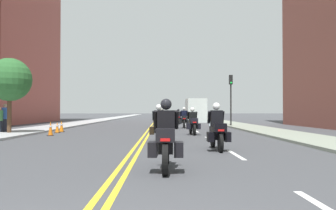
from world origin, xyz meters
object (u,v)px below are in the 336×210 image
motorcycle_6 (162,119)px  traffic_light_near (231,91)px  parked_truck (195,112)px  traffic_cone_2 (62,126)px  motorcycle_4 (161,121)px  street_tree_0 (10,80)px  motorcycle_3 (193,123)px  motorcycle_7 (178,118)px  motorcycle_1 (217,131)px  motorcycle_2 (159,126)px  traffic_cone_1 (57,127)px  motorcycle_0 (166,141)px  traffic_cone_0 (51,128)px  motorcycle_5 (184,119)px  pedestrian_1 (5,118)px

motorcycle_6 → traffic_light_near: 6.60m
traffic_light_near → parked_truck: 13.27m
traffic_cone_2 → motorcycle_4: bearing=9.8°
parked_truck → traffic_cone_2: bearing=-117.8°
street_tree_0 → traffic_light_near: bearing=32.4°
motorcycle_3 → parked_truck: bearing=81.7°
motorcycle_6 → motorcycle_7: motorcycle_6 is taller
street_tree_0 → parked_truck: (12.76, 22.27, -1.85)m
motorcycle_1 → street_tree_0: bearing=143.1°
motorcycle_2 → traffic_light_near: bearing=67.8°
motorcycle_1 → motorcycle_4: size_ratio=1.04×
motorcycle_7 → traffic_cone_1: (-8.12, -13.92, -0.30)m
traffic_cone_2 → traffic_light_near: bearing=29.3°
motorcycle_0 → street_tree_0: street_tree_0 is taller
traffic_cone_1 → traffic_light_near: traffic_light_near is taller
traffic_cone_0 → street_tree_0: 3.88m
traffic_cone_2 → traffic_cone_0: bearing=-83.7°
traffic_cone_0 → traffic_cone_2: bearing=96.3°
traffic_cone_0 → street_tree_0: street_tree_0 is taller
motorcycle_3 → motorcycle_7: 15.57m
motorcycle_2 → traffic_cone_0: bearing=149.2°
motorcycle_4 → motorcycle_7: (1.75, 11.93, -0.02)m
motorcycle_2 → motorcycle_3: (1.89, 4.42, -0.03)m
motorcycle_0 → motorcycle_6: (-0.11, 22.87, -0.02)m
traffic_cone_1 → traffic_cone_2: bearing=89.9°
motorcycle_1 → street_tree_0: size_ratio=0.50×
motorcycle_7 → traffic_cone_2: (-8.12, -13.04, -0.28)m
motorcycle_1 → parked_truck: bearing=85.3°
motorcycle_0 → motorcycle_6: 22.87m
motorcycle_1 → traffic_cone_2: motorcycle_1 is taller
motorcycle_0 → motorcycle_5: (1.64, 19.16, 0.02)m
motorcycle_4 → traffic_cone_0: (-6.01, -4.33, -0.26)m
street_tree_0 → motorcycle_3: bearing=-0.9°
motorcycle_6 → traffic_cone_1: bearing=-125.3°
motorcycle_5 → traffic_light_near: size_ratio=0.50×
traffic_cone_1 → street_tree_0: 3.88m
motorcycle_4 → traffic_cone_1: bearing=-160.1°
motorcycle_1 → motorcycle_3: (-0.15, 7.64, -0.02)m
traffic_cone_0 → traffic_cone_1: 2.37m
traffic_cone_0 → parked_truck: parked_truck is taller
motorcycle_2 → motorcycle_6: motorcycle_2 is taller
motorcycle_1 → street_tree_0: 13.40m
motorcycle_0 → motorcycle_3: motorcycle_0 is taller
motorcycle_6 → pedestrian_1: pedestrian_1 is taller
motorcycle_5 → traffic_cone_0: size_ratio=2.73×
traffic_cone_1 → motorcycle_7: bearing=59.7°
motorcycle_5 → traffic_cone_0: 11.39m
pedestrian_1 → parked_truck: (13.38, 21.42, 0.35)m
motorcycle_2 → motorcycle_6: 15.71m
traffic_light_near → street_tree_0: size_ratio=1.01×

